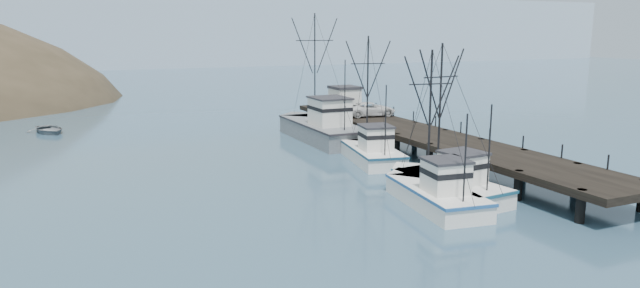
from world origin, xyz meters
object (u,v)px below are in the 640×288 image
(trawler_near, at_px, (447,184))
(trawler_mid, at_px, (434,193))
(trawler_far, at_px, (370,151))
(motorboat, at_px, (49,133))
(work_vessel, at_px, (321,128))
(pier, at_px, (422,135))
(pier_shed, at_px, (345,98))
(pickup_truck, at_px, (370,109))

(trawler_near, height_order, trawler_mid, trawler_near)
(trawler_far, distance_m, motorboat, 36.70)
(trawler_far, xyz_separation_m, motorboat, (-25.46, 26.42, -0.82))
(trawler_far, bearing_deg, motorboat, 133.93)
(work_vessel, bearing_deg, trawler_mid, -96.57)
(motorboat, bearing_deg, trawler_near, -74.38)
(work_vessel, xyz_separation_m, motorboat, (-25.60, 15.79, -1.23))
(pier, bearing_deg, trawler_mid, -121.24)
(trawler_mid, height_order, pier_shed, trawler_mid)
(trawler_far, xyz_separation_m, pickup_truck, (6.18, 11.14, 1.94))
(trawler_near, height_order, motorboat, trawler_near)
(pier, height_order, motorboat, pier)
(pier, xyz_separation_m, pickup_truck, (0.48, 10.45, 1.07))
(work_vessel, bearing_deg, trawler_far, -90.75)
(pier_shed, relative_size, pickup_truck, 0.59)
(work_vessel, bearing_deg, pier_shed, 45.80)
(trawler_far, relative_size, work_vessel, 0.70)
(pier, height_order, pickup_truck, pickup_truck)
(pier, bearing_deg, motorboat, 140.44)
(trawler_near, relative_size, motorboat, 1.99)
(pickup_truck, distance_m, motorboat, 35.24)
(trawler_mid, distance_m, motorboat, 45.55)
(pier, distance_m, trawler_far, 5.80)
(pier, relative_size, trawler_mid, 4.34)
(trawler_near, distance_m, pickup_truck, 23.75)
(work_vessel, height_order, pickup_truck, work_vessel)
(trawler_mid, height_order, pickup_truck, trawler_mid)
(pier, distance_m, work_vessel, 11.40)
(work_vessel, xyz_separation_m, pickup_truck, (6.04, 0.51, 1.53))
(trawler_mid, distance_m, pier_shed, 30.61)
(trawler_near, relative_size, trawler_mid, 1.04)
(work_vessel, distance_m, pier_shed, 8.33)
(trawler_near, distance_m, pier_shed, 28.76)
(pier, bearing_deg, work_vessel, 119.20)
(trawler_far, bearing_deg, trawler_mid, -101.25)
(trawler_mid, xyz_separation_m, pier_shed, (8.32, 29.34, 2.60))
(trawler_near, bearing_deg, pier_shed, 77.30)
(trawler_near, height_order, pier_shed, trawler_near)
(pier, relative_size, trawler_near, 4.19)
(work_vessel, distance_m, motorboat, 30.10)
(trawler_far, height_order, motorboat, trawler_far)
(work_vessel, height_order, pier_shed, work_vessel)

